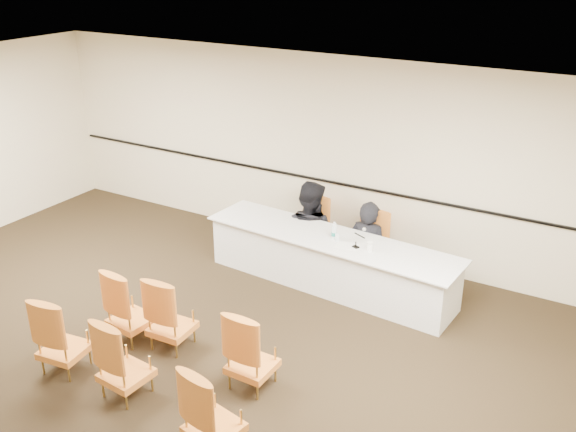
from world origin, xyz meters
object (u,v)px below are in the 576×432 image
object	(u,v)px
panelist_main	(367,254)
aud_chair_back_mid	(124,357)
aud_chair_back_left	(62,333)
panelist_main_chair	(368,246)
panelist_second	(309,238)
aud_chair_front_right	(252,348)
aud_chair_front_left	(130,304)
drinking_glass	(337,237)
panel_table	(330,261)
coffee_cup	(370,247)
aud_chair_back_right	(213,409)
aud_chair_front_mid	(171,312)
panelist_second_chair	(309,230)
microphone	(356,239)
water_bottle	(334,230)

from	to	relation	value
panelist_main	aud_chair_back_mid	xyz separation A→B (m)	(-1.11, -3.73, 0.14)
panelist_main	aud_chair_back_left	size ratio (longest dim) A/B	1.71
panelist_main	panelist_main_chair	world-z (taller)	panelist_main
panelist_second	aud_chair_back_left	xyz separation A→B (m)	(-1.03, -3.82, 0.14)
aud_chair_back_mid	aud_chair_front_right	bearing A→B (deg)	41.27
panelist_main	aud_chair_back_left	world-z (taller)	panelist_main
aud_chair_front_left	aud_chair_back_mid	distance (m)	1.07
panelist_main_chair	drinking_glass	xyz separation A→B (m)	(-0.20, -0.58, 0.31)
aud_chair_back_mid	panel_table	bearing A→B (deg)	80.93
panelist_second	aud_chair_front_left	bearing A→B (deg)	78.01
coffee_cup	aud_chair_front_left	bearing A→B (deg)	-132.79
panel_table	aud_chair_back_right	world-z (taller)	aud_chair_back_right
panelist_second	aud_chair_front_left	xyz separation A→B (m)	(-0.82, -2.98, 0.14)
aud_chair_front_mid	aud_chair_back_right	distance (m)	1.83
panel_table	panelist_second	world-z (taller)	panelist_second
panelist_second_chair	coffee_cup	bearing A→B (deg)	-25.24
aud_chair_back_left	drinking_glass	bearing A→B (deg)	52.64
drinking_glass	aud_chair_back_mid	size ratio (longest dim) A/B	0.11
drinking_glass	microphone	bearing A→B (deg)	-12.70
microphone	aud_chair_back_left	distance (m)	3.77
microphone	coffee_cup	distance (m)	0.21
panelist_main_chair	aud_chair_back_mid	world-z (taller)	same
aud_chair_front_left	panel_table	bearing A→B (deg)	63.92
panel_table	aud_chair_front_left	size ratio (longest dim) A/B	3.88
aud_chair_back_mid	drinking_glass	bearing A→B (deg)	78.54
panel_table	microphone	bearing A→B (deg)	-11.15
panelist_main_chair	aud_chair_front_left	size ratio (longest dim) A/B	1.00
coffee_cup	panelist_second	bearing A→B (deg)	150.86
aud_chair_back_right	aud_chair_front_mid	bearing A→B (deg)	152.47
panel_table	panelist_main_chair	bearing A→B (deg)	61.69
panelist_second_chair	aud_chair_back_left	world-z (taller)	same
panelist_main_chair	aud_chair_front_mid	world-z (taller)	same
panel_table	drinking_glass	distance (m)	0.44
aud_chair_front_mid	panelist_second_chair	bearing A→B (deg)	81.20
water_bottle	aud_chair_back_mid	xyz separation A→B (m)	(-0.84, -3.19, -0.38)
coffee_cup	aud_chair_back_right	xyz separation A→B (m)	(-0.12, -3.28, -0.33)
panel_table	panelist_second_chair	bearing A→B (deg)	141.20
panel_table	aud_chair_back_left	distance (m)	3.63
panelist_main	aud_chair_back_left	distance (m)	4.26
aud_chair_front_right	microphone	bearing A→B (deg)	86.91
panelist_second	aud_chair_back_mid	bearing A→B (deg)	91.40
panelist_main	panelist_main_chair	size ratio (longest dim) A/B	1.71
panel_table	aud_chair_back_right	xyz separation A→B (m)	(0.51, -3.39, 0.11)
drinking_glass	panelist_second_chair	bearing A→B (deg)	140.29
panelist_main_chair	microphone	bearing A→B (deg)	-77.47
panelist_main_chair	microphone	xyz separation A→B (m)	(0.10, -0.65, 0.39)
water_bottle	aud_chair_back_right	bearing A→B (deg)	-82.45
panel_table	aud_chair_back_mid	size ratio (longest dim) A/B	3.88
aud_chair_front_left	aud_chair_back_mid	size ratio (longest dim) A/B	1.00
coffee_cup	aud_chair_front_mid	bearing A→B (deg)	-126.01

